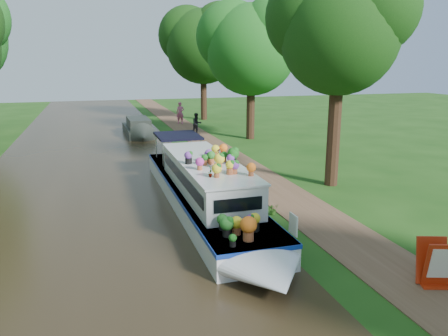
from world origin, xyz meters
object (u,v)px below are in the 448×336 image
second_boat (139,128)px  pedestrian_pink (180,113)px  sandwich_board (436,265)px  plant_boat (207,189)px  pedestrian_dark (197,124)px

second_boat → pedestrian_pink: bearing=50.4°
pedestrian_pink → sandwich_board: bearing=-66.4°
pedestrian_pink → plant_boat: bearing=-75.9°
second_boat → pedestrian_pink: (4.08, 4.98, 0.45)m
second_boat → pedestrian_dark: pedestrian_dark is taller
sandwich_board → pedestrian_pink: bearing=109.2°
plant_boat → second_boat: 17.57m
second_boat → sandwich_board: 24.64m
plant_boat → pedestrian_dark: plant_boat is taller
plant_boat → sandwich_board: 7.71m
plant_boat → sandwich_board: (3.82, -6.70, -0.31)m
sandwich_board → pedestrian_pink: size_ratio=0.61×
plant_boat → sandwich_board: plant_boat is taller
plant_boat → second_boat: (-0.50, 17.56, -0.34)m
plant_boat → pedestrian_dark: 16.86m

